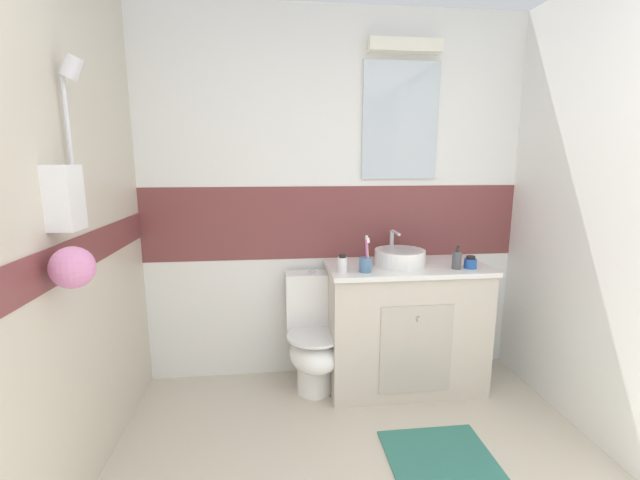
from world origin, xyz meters
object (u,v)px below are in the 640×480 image
object	(u,v)px
toilet	(314,337)
lotion_bottle_short	(342,264)
toothbrush_cup	(366,263)
hair_gel_jar	(470,263)
sink_basin	(400,257)
soap_dispenser	(457,260)

from	to	relation	value
toilet	lotion_bottle_short	distance (m)	0.58
toothbrush_cup	hair_gel_jar	xyz separation A→B (m)	(0.68, 0.01, -0.02)
toothbrush_cup	toilet	bearing A→B (deg)	152.04
sink_basin	lotion_bottle_short	size ratio (longest dim) A/B	3.29
hair_gel_jar	lotion_bottle_short	world-z (taller)	lotion_bottle_short
sink_basin	lotion_bottle_short	xyz separation A→B (m)	(-0.40, -0.13, -0.00)
toothbrush_cup	soap_dispenser	world-z (taller)	toothbrush_cup
toilet	soap_dispenser	size ratio (longest dim) A/B	5.21
hair_gel_jar	soap_dispenser	bearing A→B (deg)	-175.94
toilet	hair_gel_jar	bearing A→B (deg)	-8.39
hair_gel_jar	lotion_bottle_short	bearing A→B (deg)	-179.76
toilet	soap_dispenser	bearing A→B (deg)	-9.70
sink_basin	lotion_bottle_short	distance (m)	0.42
sink_basin	toilet	bearing A→B (deg)	177.63
toothbrush_cup	soap_dispenser	bearing A→B (deg)	0.77
lotion_bottle_short	toilet	bearing A→B (deg)	137.00
toilet	hair_gel_jar	xyz separation A→B (m)	(0.98, -0.14, 0.52)
soap_dispenser	hair_gel_jar	size ratio (longest dim) A/B	1.92
toothbrush_cup	lotion_bottle_short	world-z (taller)	toothbrush_cup
soap_dispenser	hair_gel_jar	bearing A→B (deg)	4.06
soap_dispenser	lotion_bottle_short	bearing A→B (deg)	179.74
sink_basin	soap_dispenser	bearing A→B (deg)	-21.30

